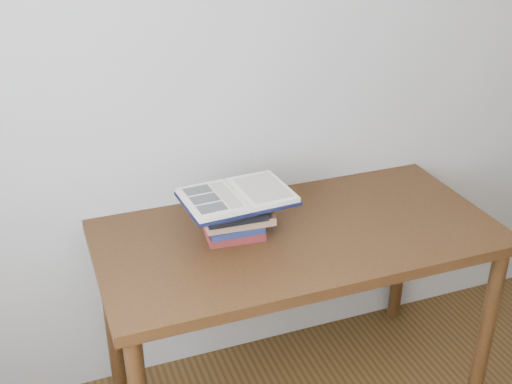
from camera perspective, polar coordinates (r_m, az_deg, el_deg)
name	(u,v)px	position (r m, az deg, el deg)	size (l,w,h in m)	color
desk	(298,252)	(2.47, 3.71, -5.37)	(1.51, 0.75, 0.81)	#472711
book_stack	(234,218)	(2.35, -1.97, -2.32)	(0.28, 0.19, 0.15)	maroon
open_book	(237,196)	(2.32, -1.68, -0.37)	(0.41, 0.30, 0.03)	black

